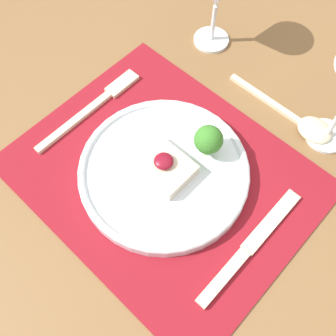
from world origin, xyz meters
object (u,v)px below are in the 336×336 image
Objects in this scene: fork at (96,104)px; spoon at (306,124)px; knife at (244,253)px; dinner_plate at (169,169)px.

fork is 0.34m from spoon.
spoon is (-0.06, 0.23, 0.00)m from knife.
dinner_plate is at bearing -5.97° from fork.
dinner_plate is 0.18m from fork.
knife is at bearing -78.52° from spoon.
dinner_plate reaches higher than spoon.
dinner_plate is 1.19× the size of knife.
dinner_plate is at bearing -117.52° from spoon.
knife is (0.33, -0.03, 0.00)m from fork.
spoon is (0.28, 0.20, 0.00)m from fork.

